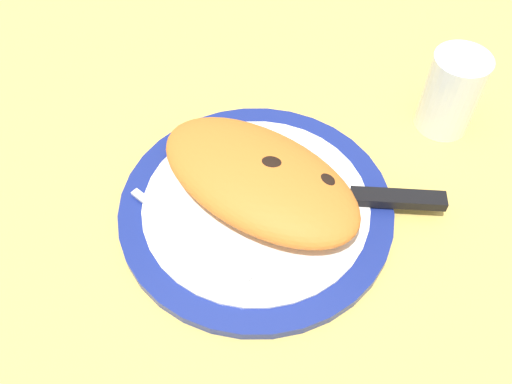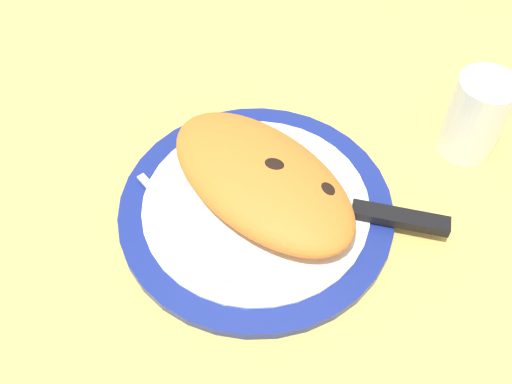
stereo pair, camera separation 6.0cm
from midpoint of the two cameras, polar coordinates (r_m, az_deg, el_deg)
ground_plane at (r=63.71cm, az=2.68°, el=-2.91°), size 150.00×150.00×3.00cm
plate at (r=61.89cm, az=2.75°, el=-1.75°), size 30.67×30.67×1.52cm
calzone at (r=60.25cm, az=3.37°, el=1.19°), size 25.11×14.25×4.94cm
fork at (r=58.75cm, az=-3.70°, el=-4.53°), size 17.33×2.33×0.40cm
knife at (r=61.76cm, az=14.68°, el=-2.32°), size 20.27×15.02×1.20cm
water_glass at (r=71.27cm, az=23.88°, el=6.60°), size 6.82×6.82×10.38cm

